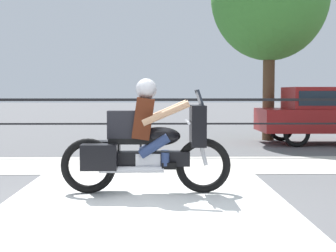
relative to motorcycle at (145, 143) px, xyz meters
The scene contains 6 objects.
ground_plane 0.98m from the motorcycle, 108.61° to the right, with size 120.00×120.00×0.00m, color #565659.
sidewalk_band 2.85m from the motorcycle, 94.51° to the left, with size 44.00×2.40×0.01m, color #B7B2A8.
crosswalk_band 1.10m from the motorcycle, 88.82° to the right, with size 3.62×6.00×0.01m, color silver.
fence_railing 4.40m from the motorcycle, 92.84° to the left, with size 36.00×0.05×1.26m.
motorcycle is the anchor object (origin of this frame).
parked_car 8.27m from the motorcycle, 53.87° to the left, with size 4.13×1.78×1.53m.
Camera 1 is at (0.41, -6.43, 1.41)m, focal length 55.00 mm.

